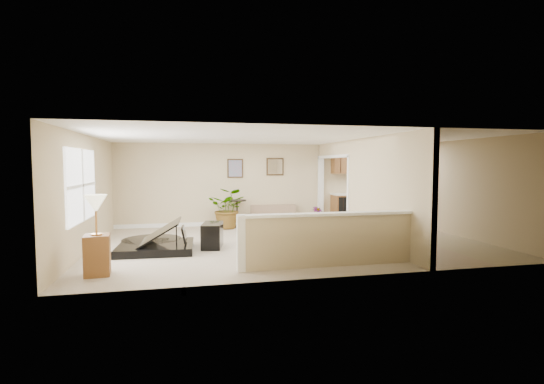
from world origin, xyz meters
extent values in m
plane|color=tan|center=(0.00, 0.00, 0.00)|extent=(9.00, 9.00, 0.00)
cube|color=#C9B489|center=(0.00, 3.00, 1.25)|extent=(9.00, 0.04, 2.50)
cube|color=#C9B489|center=(0.00, -3.00, 1.25)|extent=(9.00, 0.04, 2.50)
cube|color=#C9B489|center=(-4.50, 0.00, 1.25)|extent=(0.04, 6.00, 2.50)
cube|color=#C9B489|center=(4.50, 0.00, 1.25)|extent=(0.04, 6.00, 2.50)
cube|color=white|center=(0.00, 0.00, 2.50)|extent=(9.00, 6.00, 0.04)
cube|color=gray|center=(3.15, 0.00, 0.00)|extent=(2.70, 6.00, 0.01)
cube|color=#C9B489|center=(1.80, -1.20, 1.25)|extent=(0.12, 3.60, 2.50)
cube|color=#C9B489|center=(1.80, 1.77, 2.30)|extent=(0.12, 2.35, 0.40)
cube|color=#C9B489|center=(0.15, -2.30, 0.47)|extent=(3.30, 0.12, 0.95)
cube|color=white|center=(0.15, -2.30, 0.96)|extent=(3.40, 0.22, 0.05)
cube|color=white|center=(-1.50, -2.30, 0.50)|extent=(0.14, 0.14, 1.00)
cube|color=white|center=(-4.49, -0.50, 1.45)|extent=(0.05, 2.15, 1.45)
cube|color=#3C2A15|center=(-0.95, 2.98, 1.75)|extent=(0.48, 0.03, 0.58)
cube|color=#98607E|center=(-0.95, 2.96, 1.75)|extent=(0.40, 0.01, 0.50)
cube|color=#3C2A15|center=(0.30, 2.98, 1.80)|extent=(0.55, 0.03, 0.55)
cube|color=silver|center=(0.30, 2.96, 1.80)|extent=(0.46, 0.01, 0.46)
cube|color=brown|center=(3.30, 2.70, 0.45)|extent=(2.30, 0.60, 0.90)
cube|color=white|center=(3.30, 2.70, 0.92)|extent=(2.36, 0.65, 0.04)
cube|color=black|center=(2.50, 2.69, 0.43)|extent=(0.60, 0.60, 0.84)
cube|color=brown|center=(3.30, 2.82, 1.95)|extent=(2.30, 0.35, 0.75)
cube|color=black|center=(-3.07, -0.32, 0.83)|extent=(1.61, 1.40, 0.32)
cylinder|color=black|center=(-3.23, 0.27, 0.83)|extent=(1.33, 1.33, 0.32)
cube|color=silver|center=(-2.15, -0.32, 0.79)|extent=(0.28, 1.08, 0.02)
cube|color=black|center=(-3.18, -0.21, 1.12)|extent=(1.27, 1.28, 0.73)
cube|color=black|center=(-1.86, -0.17, 0.27)|extent=(0.56, 0.88, 0.55)
cube|color=#977C60|center=(0.19, 2.65, 0.20)|extent=(1.51, 0.99, 0.40)
cube|color=#977C60|center=(0.19, 2.96, 0.60)|extent=(1.43, 0.38, 0.42)
cube|color=#977C60|center=(-0.44, 2.65, 0.47)|extent=(0.28, 0.82, 0.15)
cube|color=#977C60|center=(0.81, 2.65, 0.47)|extent=(0.28, 0.82, 0.15)
cylinder|color=black|center=(-0.94, 2.65, 0.02)|extent=(0.40, 0.40, 0.03)
cylinder|color=black|center=(-0.94, 2.65, 0.40)|extent=(0.04, 0.04, 0.78)
cylinder|color=black|center=(-0.94, 2.65, 0.79)|extent=(0.56, 0.56, 0.03)
cylinder|color=black|center=(-1.23, 2.38, 0.12)|extent=(0.34, 0.34, 0.24)
imported|color=#1A4C16|center=(-1.23, 2.38, 0.59)|extent=(1.35, 1.27, 1.19)
cylinder|color=black|center=(1.45, 2.27, 0.11)|extent=(0.30, 0.30, 0.21)
imported|color=#1A4C16|center=(1.45, 2.27, 0.29)|extent=(0.41, 0.41, 0.59)
cube|color=brown|center=(-3.90, -2.03, 0.34)|extent=(0.44, 0.44, 0.69)
cylinder|color=#BA7E3E|center=(-3.90, -2.03, 0.70)|extent=(0.18, 0.18, 0.02)
cylinder|color=#BA7E3E|center=(-3.90, -2.03, 0.93)|extent=(0.03, 0.03, 0.46)
cone|color=#FFF8D0|center=(-3.90, -2.03, 1.22)|extent=(0.37, 0.37, 0.30)
camera|label=1|loc=(-2.41, -9.04, 1.87)|focal=26.00mm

